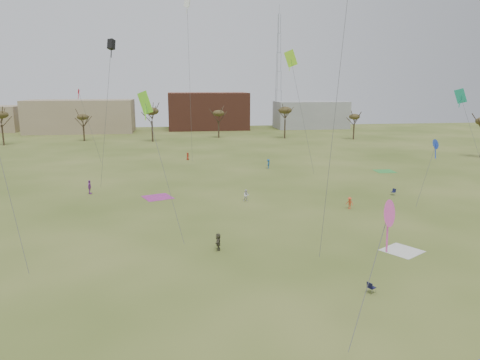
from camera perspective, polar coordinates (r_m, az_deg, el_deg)
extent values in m
plane|color=#3F531A|center=(34.70, 2.96, -13.11)|extent=(260.00, 260.00, 0.00)
imported|color=#4E4A37|center=(40.96, -2.80, -7.86)|extent=(0.67, 1.53, 1.60)
imported|color=#DC4F29|center=(55.66, 13.80, -2.86)|extent=(1.03, 1.07, 1.46)
imported|color=purple|center=(64.62, -18.63, -0.86)|extent=(0.49, 1.14, 1.94)
imported|color=silver|center=(57.54, 0.80, -1.97)|extent=(0.81, 0.67, 1.53)
imported|color=#A6311C|center=(89.61, -6.69, 3.03)|extent=(0.80, 0.86, 1.47)
imported|color=#1D4F86|center=(80.21, 3.62, 2.09)|extent=(1.06, 1.23, 1.65)
cube|color=white|center=(43.52, 19.95, -8.49)|extent=(4.14, 4.14, 0.03)
cube|color=#A9348E|center=(60.63, -10.45, -2.19)|extent=(4.56, 4.56, 0.03)
cube|color=green|center=(81.32, 17.96, 1.06)|extent=(3.41, 3.41, 0.03)
cube|color=#121334|center=(34.52, 16.42, -13.00)|extent=(0.68, 0.68, 0.04)
cube|color=#121334|center=(34.26, 16.21, -12.76)|extent=(0.36, 0.50, 0.44)
cube|color=#15183A|center=(64.23, 18.96, -1.47)|extent=(0.70, 0.70, 0.04)
cube|color=#15183A|center=(64.38, 19.06, -1.23)|extent=(0.41, 0.48, 0.44)
cube|color=#76E328|center=(42.27, -12.01, 9.61)|extent=(1.02, 1.02, 2.00)
cube|color=#76E328|center=(42.30, -11.97, 8.67)|extent=(0.08, 0.08, 1.80)
cylinder|color=#4C4C51|center=(40.76, -9.62, 0.96)|extent=(3.19, 4.38, 12.24)
cone|color=#DD46A5|center=(26.76, 18.42, -4.03)|extent=(1.58, 0.11, 1.58)
cube|color=#DD46A5|center=(27.05, 18.28, -6.08)|extent=(0.08, 0.08, 2.59)
cylinder|color=#4C4C51|center=(26.09, 16.14, -12.18)|extent=(3.17, 2.78, 6.75)
cylinder|color=#4C4C51|center=(36.37, 12.16, 9.56)|extent=(2.39, 1.78, 24.86)
cube|color=black|center=(61.97, -16.09, 16.28)|extent=(0.73, 0.73, 1.25)
cube|color=black|center=(61.92, -16.05, 15.61)|extent=(0.08, 0.08, 1.88)
cylinder|color=#4C4C51|center=(62.51, -16.74, 7.54)|extent=(2.67, 0.85, 18.87)
cone|color=blue|center=(56.32, 23.71, 4.23)|extent=(1.18, 0.09, 1.18)
cube|color=blue|center=(56.41, 23.64, 3.47)|extent=(0.08, 0.08, 1.93)
cylinder|color=#4C4C51|center=(55.82, 22.61, 0.54)|extent=(2.45, 1.03, 7.15)
cylinder|color=#4C4C51|center=(38.03, -27.18, -2.45)|extent=(2.69, 3.48, 10.41)
cube|color=#99EA27|center=(72.51, 6.49, 15.15)|extent=(1.23, 1.23, 2.41)
cube|color=#99EA27|center=(72.47, 6.47, 14.48)|extent=(0.08, 0.08, 2.17)
cylinder|color=#4C4C51|center=(71.53, 7.97, 8.02)|extent=(3.46, 3.17, 17.80)
cone|color=red|center=(82.77, -19.91, 10.60)|extent=(0.92, 0.07, 0.92)
cube|color=red|center=(82.79, -19.88, 10.19)|extent=(0.08, 0.08, 1.51)
cylinder|color=#4C4C51|center=(83.47, -18.55, 6.32)|extent=(2.88, 1.31, 12.70)
cube|color=#189278|center=(73.65, 26.30, 9.57)|extent=(1.05, 1.05, 2.07)
cube|color=#189278|center=(73.67, 26.24, 9.01)|extent=(0.08, 0.08, 1.86)
cylinder|color=#4C4C51|center=(72.63, 27.68, 4.58)|extent=(2.26, 5.09, 12.19)
cube|color=white|center=(80.21, -6.77, 21.54)|extent=(0.82, 0.82, 1.41)
cube|color=white|center=(80.08, -6.76, 20.96)|extent=(0.08, 0.08, 2.11)
cylinder|color=#4C4C51|center=(80.06, -6.42, 11.82)|extent=(0.40, 1.92, 27.10)
cylinder|color=#3A2B1E|center=(124.59, -27.99, 5.09)|extent=(0.40, 0.40, 5.10)
ellipsoid|color=#473D1E|center=(124.20, -28.21, 7.34)|extent=(3.57, 3.57, 1.87)
cylinder|color=#3A2B1E|center=(125.67, -19.29, 5.69)|extent=(0.40, 0.40, 4.32)
ellipsoid|color=#473D1E|center=(125.31, -19.42, 7.59)|extent=(3.02, 3.02, 1.58)
cylinder|color=#3A2B1E|center=(119.51, -11.12, 6.11)|extent=(0.40, 0.40, 5.40)
ellipsoid|color=#473D1E|center=(119.09, -11.22, 8.60)|extent=(3.78, 3.78, 1.98)
cylinder|color=#3A2B1E|center=(125.98, -2.73, 6.45)|extent=(0.40, 0.40, 4.68)
ellipsoid|color=#473D1E|center=(125.61, -2.75, 8.51)|extent=(3.28, 3.28, 1.72)
cylinder|color=#3A2B1E|center=(125.09, 5.74, 6.50)|extent=(0.40, 0.40, 5.28)
ellipsoid|color=#473D1E|center=(124.69, 5.78, 8.84)|extent=(3.70, 3.70, 1.94)
cylinder|color=#3A2B1E|center=(126.06, 14.29, 5.99)|extent=(0.40, 0.40, 4.20)
ellipsoid|color=#473D1E|center=(125.72, 14.39, 7.83)|extent=(2.94, 2.94, 1.54)
cube|color=#937F60|center=(148.88, -19.64, 7.67)|extent=(32.00, 14.00, 10.00)
cube|color=brown|center=(151.43, -4.11, 8.78)|extent=(26.00, 16.00, 12.00)
cube|color=gray|center=(156.13, 9.00, 8.21)|extent=(24.00, 12.00, 9.00)
cylinder|color=#9EA3A8|center=(160.19, 5.22, 13.60)|extent=(0.16, 0.16, 38.00)
cylinder|color=#9EA3A8|center=(160.64, 4.67, 13.60)|extent=(0.16, 0.16, 38.00)
cylinder|color=#9EA3A8|center=(159.12, 4.80, 13.61)|extent=(0.16, 0.16, 38.00)
cylinder|color=#9EA3A8|center=(161.82, 5.04, 20.88)|extent=(0.10, 0.10, 3.00)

